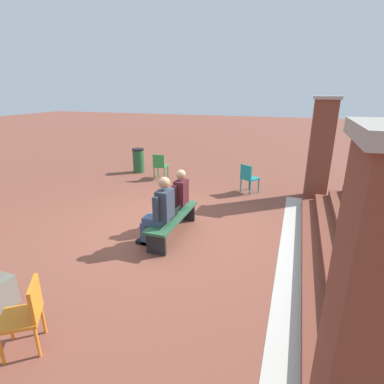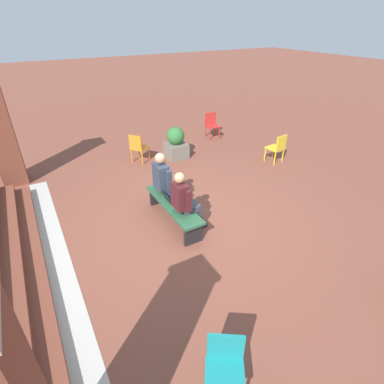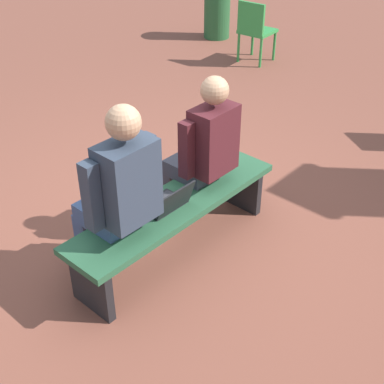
{
  "view_description": "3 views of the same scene",
  "coord_description": "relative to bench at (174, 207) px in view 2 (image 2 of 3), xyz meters",
  "views": [
    {
      "loc": [
        5.34,
        2.5,
        2.83
      ],
      "look_at": [
        0.12,
        0.67,
        0.95
      ],
      "focal_mm": 28.0,
      "sensor_mm": 36.0,
      "label": 1
    },
    {
      "loc": [
        -4.38,
        2.5,
        3.7
      ],
      "look_at": [
        -0.35,
        0.19,
        0.97
      ],
      "focal_mm": 28.0,
      "sensor_mm": 36.0,
      "label": 2
    },
    {
      "loc": [
        2.48,
        2.5,
        2.64
      ],
      "look_at": [
        0.25,
        0.5,
        0.64
      ],
      "focal_mm": 50.0,
      "sensor_mm": 36.0,
      "label": 3
    }
  ],
  "objects": [
    {
      "name": "plastic_chair_mid_courtyard",
      "position": [
        3.15,
        -0.45,
        0.13
      ],
      "size": [
        0.59,
        0.59,
        0.84
      ],
      "color": "orange",
      "rests_on": "ground"
    },
    {
      "name": "bench",
      "position": [
        0.0,
        0.0,
        0.0
      ],
      "size": [
        1.8,
        0.44,
        0.45
      ],
      "color": "#285638",
      "rests_on": "ground"
    },
    {
      "name": "plastic_chair_near_bench_right",
      "position": [
        1.15,
        -3.9,
        0.13
      ],
      "size": [
        0.47,
        0.47,
        0.84
      ],
      "color": "gold",
      "rests_on": "ground"
    },
    {
      "name": "person_student",
      "position": [
        -0.37,
        -0.06,
        0.35
      ],
      "size": [
        0.52,
        0.65,
        1.3
      ],
      "color": "#383842",
      "rests_on": "ground"
    },
    {
      "name": "plastic_chair_far_left",
      "position": [
        -3.21,
        1.0,
        0.13
      ],
      "size": [
        0.58,
        0.58,
        0.84
      ],
      "color": "teal",
      "rests_on": "ground"
    },
    {
      "name": "laptop",
      "position": [
        0.09,
        0.01,
        0.15
      ],
      "size": [
        0.32,
        0.29,
        0.21
      ],
      "color": "black",
      "rests_on": "bench"
    },
    {
      "name": "brick_pillar_right_of_steps",
      "position": [
        3.57,
        2.76,
        1.01
      ],
      "size": [
        0.64,
        0.64,
        2.7
      ],
      "color": "brown",
      "rests_on": "ground"
    },
    {
      "name": "planter",
      "position": [
        2.91,
        -1.54,
        0.08
      ],
      "size": [
        0.6,
        0.6,
        0.94
      ],
      "color": "#6B665B",
      "rests_on": "ground"
    },
    {
      "name": "person_adult",
      "position": [
        0.46,
        -0.07,
        0.37
      ],
      "size": [
        0.56,
        0.71,
        1.37
      ],
      "color": "#384C75",
      "rests_on": "ground"
    },
    {
      "name": "concrete_strip",
      "position": [
        0.0,
        2.3,
        -0.35
      ],
      "size": [
        6.4,
        0.4,
        0.01
      ],
      "primitive_type": "cube",
      "color": "#B7B2A8",
      "rests_on": "ground"
    },
    {
      "name": "ground_plane",
      "position": [
        -0.22,
        -0.3,
        -0.35
      ],
      "size": [
        60.0,
        60.0,
        0.0
      ],
      "primitive_type": "plane",
      "color": "brown"
    },
    {
      "name": "plastic_chair_far_right",
      "position": [
        3.87,
        -3.43,
        0.13
      ],
      "size": [
        0.48,
        0.48,
        0.84
      ],
      "color": "red",
      "rests_on": "ground"
    }
  ]
}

